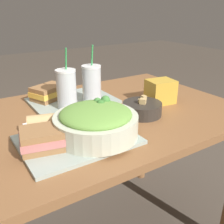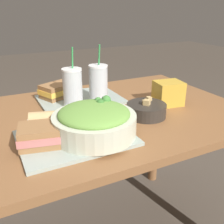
# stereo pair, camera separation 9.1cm
# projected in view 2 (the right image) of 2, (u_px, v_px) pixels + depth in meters

# --- Properties ---
(dining_table) EXTENTS (1.32, 0.81, 0.75)m
(dining_table) POSITION_uv_depth(u_px,v_px,m) (90.00, 137.00, 1.12)
(dining_table) COLOR brown
(dining_table) RESTS_ON ground_plane
(tray_near) EXTENTS (0.37, 0.28, 0.01)m
(tray_near) POSITION_uv_depth(u_px,v_px,m) (76.00, 138.00, 0.88)
(tray_near) COLOR #99A89E
(tray_near) RESTS_ON dining_table
(tray_far) EXTENTS (0.37, 0.28, 0.01)m
(tray_far) POSITION_uv_depth(u_px,v_px,m) (80.00, 99.00, 1.23)
(tray_far) COLOR #99A89E
(tray_far) RESTS_ON dining_table
(salad_bowl) EXTENTS (0.28, 0.28, 0.11)m
(salad_bowl) POSITION_uv_depth(u_px,v_px,m) (94.00, 121.00, 0.87)
(salad_bowl) COLOR beige
(salad_bowl) RESTS_ON tray_near
(soup_bowl) EXTENTS (0.16, 0.16, 0.07)m
(soup_bowl) POSITION_uv_depth(u_px,v_px,m) (146.00, 110.00, 1.05)
(soup_bowl) COLOR #2D2823
(soup_bowl) RESTS_ON dining_table
(sandwich_near) EXTENTS (0.17, 0.14, 0.06)m
(sandwich_near) POSITION_uv_depth(u_px,v_px,m) (43.00, 135.00, 0.82)
(sandwich_near) COLOR olive
(sandwich_near) RESTS_ON tray_near
(baguette_near) EXTENTS (0.18, 0.11, 0.06)m
(baguette_near) POSITION_uv_depth(u_px,v_px,m) (55.00, 119.00, 0.93)
(baguette_near) COLOR tan
(baguette_near) RESTS_ON tray_near
(sandwich_far) EXTENTS (0.18, 0.16, 0.06)m
(sandwich_far) POSITION_uv_depth(u_px,v_px,m) (58.00, 90.00, 1.23)
(sandwich_far) COLOR olive
(sandwich_far) RESTS_ON tray_far
(drink_cup_dark) EXTENTS (0.08, 0.08, 0.25)m
(drink_cup_dark) POSITION_uv_depth(u_px,v_px,m) (73.00, 89.00, 1.11)
(drink_cup_dark) COLOR silver
(drink_cup_dark) RESTS_ON tray_far
(drink_cup_red) EXTENTS (0.08, 0.08, 0.25)m
(drink_cup_red) POSITION_uv_depth(u_px,v_px,m) (98.00, 85.00, 1.16)
(drink_cup_red) COLOR silver
(drink_cup_red) RESTS_ON tray_far
(chip_bag) EXTENTS (0.13, 0.11, 0.11)m
(chip_bag) POSITION_uv_depth(u_px,v_px,m) (168.00, 93.00, 1.17)
(chip_bag) COLOR gold
(chip_bag) RESTS_ON dining_table
(napkin_folded) EXTENTS (0.19, 0.14, 0.00)m
(napkin_folded) POSITION_uv_depth(u_px,v_px,m) (55.00, 121.00, 1.02)
(napkin_folded) COLOR white
(napkin_folded) RESTS_ON dining_table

